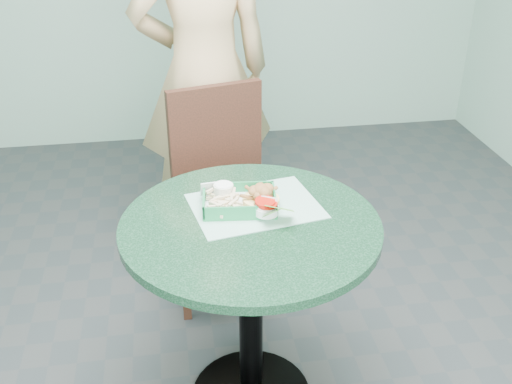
{
  "coord_description": "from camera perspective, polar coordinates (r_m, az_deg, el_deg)",
  "views": [
    {
      "loc": [
        -0.23,
        -1.59,
        1.76
      ],
      "look_at": [
        0.03,
        0.1,
        0.82
      ],
      "focal_mm": 42.0,
      "sensor_mm": 36.0,
      "label": 1
    }
  ],
  "objects": [
    {
      "name": "fries_pile",
      "position": [
        1.94,
        -2.91,
        -1.28
      ],
      "size": [
        0.12,
        0.13,
        0.04
      ],
      "primitive_type": null,
      "rotation": [
        0.0,
        0.0,
        -0.08
      ],
      "color": "beige",
      "rests_on": "food_basket"
    },
    {
      "name": "crab_sandwich",
      "position": [
        1.95,
        0.46,
        -0.63
      ],
      "size": [
        0.12,
        0.12,
        0.07
      ],
      "rotation": [
        0.0,
        0.0,
        0.37
      ],
      "color": "#F0CB77",
      "rests_on": "food_basket"
    },
    {
      "name": "sauce_ramekin",
      "position": [
        1.97,
        -3.2,
        -0.29
      ],
      "size": [
        0.07,
        0.07,
        0.04
      ],
      "rotation": [
        0.0,
        0.0,
        -0.39
      ],
      "color": "silver",
      "rests_on": "food_basket"
    },
    {
      "name": "diner_person",
      "position": [
        2.78,
        -5.14,
        14.86
      ],
      "size": [
        0.87,
        0.64,
        2.19
      ],
      "primitive_type": "imported",
      "rotation": [
        0.0,
        0.0,
        3.3
      ],
      "color": "tan",
      "rests_on": "floor"
    },
    {
      "name": "dining_chair",
      "position": [
        2.65,
        -3.51,
        1.22
      ],
      "size": [
        0.43,
        0.43,
        0.93
      ],
      "rotation": [
        0.0,
        0.0,
        0.25
      ],
      "color": "#32170C",
      "rests_on": "floor"
    },
    {
      "name": "garnish_cup",
      "position": [
        1.89,
        1.44,
        -1.9
      ],
      "size": [
        0.11,
        0.11,
        0.05
      ],
      "rotation": [
        0.0,
        0.0,
        0.14
      ],
      "color": "white",
      "rests_on": "food_basket"
    },
    {
      "name": "placemat",
      "position": [
        1.98,
        -0.08,
        -1.83
      ],
      "size": [
        0.45,
        0.37,
        0.0
      ],
      "primitive_type": "cube",
      "rotation": [
        0.0,
        0.0,
        0.18
      ],
      "color": "#89BFAB",
      "rests_on": "cafe_table"
    },
    {
      "name": "cafe_table",
      "position": [
        1.99,
        -0.52,
        -7.51
      ],
      "size": [
        0.83,
        0.83,
        0.75
      ],
      "color": "black",
      "rests_on": "floor"
    },
    {
      "name": "food_basket",
      "position": [
        1.96,
        -1.58,
        -1.61
      ],
      "size": [
        0.24,
        0.17,
        0.05
      ],
      "rotation": [
        0.0,
        0.0,
        -0.1
      ],
      "color": "#1C8246",
      "rests_on": "placemat"
    }
  ]
}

